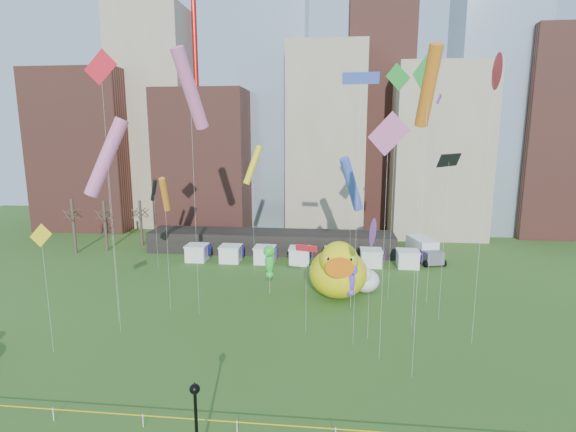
# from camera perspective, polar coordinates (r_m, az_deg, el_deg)

# --- Properties ---
(skyline) EXTENTS (101.00, 23.00, 68.00)m
(skyline) POSITION_cam_1_polar(r_m,az_deg,el_deg) (84.37, 3.86, 12.90)
(skyline) COLOR brown
(skyline) RESTS_ON ground
(pavilion) EXTENTS (38.00, 6.00, 3.20)m
(pavilion) POSITION_cam_1_polar(r_m,az_deg,el_deg) (67.90, -2.27, -3.41)
(pavilion) COLOR black
(pavilion) RESTS_ON ground
(vendor_tents) EXTENTS (33.24, 2.80, 2.40)m
(vendor_tents) POSITION_cam_1_polar(r_m,az_deg,el_deg) (61.72, 1.56, -5.32)
(vendor_tents) COLOR white
(vendor_tents) RESTS_ON ground
(bare_trees) EXTENTS (8.44, 6.44, 8.50)m
(bare_trees) POSITION_cam_1_polar(r_m,az_deg,el_deg) (74.40, -22.83, -1.10)
(bare_trees) COLOR #382B21
(bare_trees) RESTS_ON ground
(caution_tape) EXTENTS (50.00, 0.06, 0.90)m
(caution_tape) POSITION_cam_1_polar(r_m,az_deg,el_deg) (29.49, -6.74, -25.54)
(caution_tape) COLOR white
(caution_tape) RESTS_ON ground
(big_duck) EXTENTS (6.73, 9.04, 6.95)m
(big_duck) POSITION_cam_1_polar(r_m,az_deg,el_deg) (48.99, 6.64, -7.11)
(big_duck) COLOR yellow
(big_duck) RESTS_ON ground
(small_duck) EXTENTS (4.36, 4.86, 3.39)m
(small_duck) POSITION_cam_1_polar(r_m,az_deg,el_deg) (51.53, 10.08, -8.22)
(small_duck) COLOR white
(small_duck) RESTS_ON ground
(seahorse_green) EXTENTS (1.44, 1.73, 5.74)m
(seahorse_green) POSITION_cam_1_polar(r_m,az_deg,el_deg) (49.57, -2.47, -5.71)
(seahorse_green) COLOR silver
(seahorse_green) RESTS_ON ground
(seahorse_purple) EXTENTS (1.49, 1.69, 4.80)m
(seahorse_purple) POSITION_cam_1_polar(r_m,az_deg,el_deg) (46.32, 8.35, -8.01)
(seahorse_purple) COLOR silver
(seahorse_purple) RESTS_ON ground
(lamppost) EXTENTS (0.56, 0.56, 5.35)m
(lamppost) POSITION_cam_1_polar(r_m,az_deg,el_deg) (25.82, -12.03, -24.55)
(lamppost) COLOR black
(lamppost) RESTS_ON footpath
(box_truck) EXTENTS (4.43, 7.71, 3.09)m
(box_truck) POSITION_cam_1_polar(r_m,az_deg,el_deg) (66.57, 17.43, -4.20)
(box_truck) COLOR white
(box_truck) RESTS_ON ground
(kite_0) EXTENTS (0.78, 2.84, 24.35)m
(kite_0) POSITION_cam_1_polar(r_m,az_deg,el_deg) (39.15, 25.53, 16.77)
(kite_0) COLOR silver
(kite_0) RESTS_ON ground
(kite_1) EXTENTS (2.77, 4.53, 25.96)m
(kite_1) POSITION_cam_1_polar(r_m,az_deg,el_deg) (42.93, -12.76, 15.97)
(kite_1) COLOR silver
(kite_1) RESTS_ON ground
(kite_2) EXTENTS (2.93, 3.43, 16.37)m
(kite_2) POSITION_cam_1_polar(r_m,az_deg,el_deg) (43.10, 20.46, 6.84)
(kite_2) COLOR silver
(kite_2) RESTS_ON ground
(kite_3) EXTENTS (2.25, 1.72, 25.28)m
(kite_3) POSITION_cam_1_polar(r_m,az_deg,el_deg) (47.61, 14.23, 16.61)
(kite_3) COLOR silver
(kite_3) RESTS_ON ground
(kite_4) EXTENTS (1.95, 0.03, 11.10)m
(kite_4) POSITION_cam_1_polar(r_m,az_deg,el_deg) (40.03, -29.74, -2.55)
(kite_4) COLOR silver
(kite_4) RESTS_ON ground
(kite_5) EXTENTS (2.90, 0.55, 22.87)m
(kite_5) POSITION_cam_1_polar(r_m,az_deg,el_deg) (35.97, 9.55, 17.15)
(kite_5) COLOR silver
(kite_5) RESTS_ON ground
(kite_6) EXTENTS (0.90, 2.19, 14.00)m
(kite_6) POSITION_cam_1_polar(r_m,az_deg,el_deg) (45.05, -15.94, 2.73)
(kite_6) COLOR silver
(kite_6) RESTS_ON ground
(kite_7) EXTENTS (1.12, 2.84, 22.05)m
(kite_7) POSITION_cam_1_polar(r_m,az_deg,el_deg) (47.44, 19.26, 14.12)
(kite_7) COLOR silver
(kite_7) RESTS_ON ground
(kite_8) EXTENTS (2.95, 0.04, 25.05)m
(kite_8) POSITION_cam_1_polar(r_m,az_deg,el_deg) (40.81, -23.39, 16.81)
(kite_8) COLOR silver
(kite_8) RESTS_ON ground
(kite_9) EXTENTS (2.91, 1.58, 19.77)m
(kite_9) POSITION_cam_1_polar(r_m,az_deg,el_deg) (33.44, 13.08, 10.05)
(kite_9) COLOR silver
(kite_9) RESTS_ON ground
(kite_10) EXTENTS (1.61, 1.58, 12.29)m
(kite_10) POSITION_cam_1_polar(r_m,az_deg,el_deg) (60.39, -17.25, 3.23)
(kite_10) COLOR silver
(kite_10) RESTS_ON ground
(kite_11) EXTENTS (2.63, 2.32, 25.10)m
(kite_11) POSITION_cam_1_polar(r_m,az_deg,el_deg) (41.15, 17.67, 17.02)
(kite_11) COLOR silver
(kite_11) RESTS_ON ground
(kite_12) EXTENTS (2.64, 2.72, 16.81)m
(kite_12) POSITION_cam_1_polar(r_m,az_deg,el_deg) (54.96, -4.66, 6.68)
(kite_12) COLOR silver
(kite_12) RESTS_ON ground
(kite_13) EXTENTS (3.81, 4.04, 15.41)m
(kite_13) POSITION_cam_1_polar(r_m,az_deg,el_deg) (56.84, 8.36, 4.14)
(kite_13) COLOR silver
(kite_13) RESTS_ON ground
(kite_14) EXTENTS (1.29, 3.24, 23.91)m
(kite_14) POSITION_cam_1_polar(r_m,az_deg,el_deg) (31.55, 18.01, 15.87)
(kite_14) COLOR silver
(kite_14) RESTS_ON ground
(kite_15) EXTENTS (0.89, 2.38, 11.04)m
(kite_15) POSITION_cam_1_polar(r_m,az_deg,el_deg) (37.91, 10.91, -2.08)
(kite_15) COLOR silver
(kite_15) RESTS_ON ground
(kite_16) EXTENTS (2.04, 0.85, 8.36)m
(kite_16) POSITION_cam_1_polar(r_m,az_deg,el_deg) (39.00, 2.43, -4.35)
(kite_16) COLOR silver
(kite_16) RESTS_ON ground
(kite_17) EXTENTS (4.48, 2.58, 19.71)m
(kite_17) POSITION_cam_1_polar(r_m,az_deg,el_deg) (42.92, -22.81, 7.13)
(kite_17) COLOR silver
(kite_17) RESTS_ON ground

